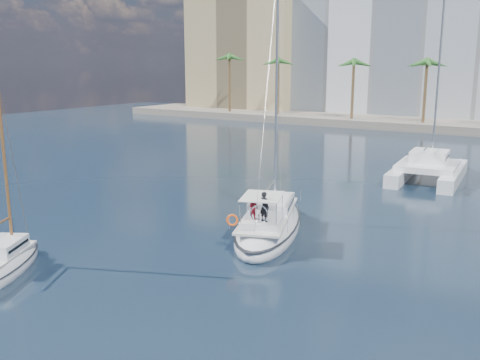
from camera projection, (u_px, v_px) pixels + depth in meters
The scene contains 9 objects.
ground at pixel (248, 246), 28.88m from camera, with size 160.00×160.00×0.00m, color black.
quay at pixel (464, 126), 78.99m from camera, with size 120.00×14.00×1.20m, color gray.
building_modern at pixel (411, 38), 92.31m from camera, with size 42.00×16.00×28.00m, color white.
building_tan_left at pixel (251, 56), 105.41m from camera, with size 22.00×14.00×22.00m, color tan.
palm_left at pixel (254, 60), 91.48m from camera, with size 3.60×3.60×12.30m.
palm_centre at pixel (465, 59), 73.62m from camera, with size 3.60×3.60×12.30m.
main_sloop at pixel (269, 225), 31.07m from camera, with size 7.04×11.43×16.19m.
catamaran at pixel (428, 167), 45.18m from camera, with size 6.07×10.84×15.42m.
seagull at pixel (249, 232), 29.68m from camera, with size 1.18×0.51×0.22m.
Camera 1 is at (14.38, -23.37, 9.69)m, focal length 40.00 mm.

